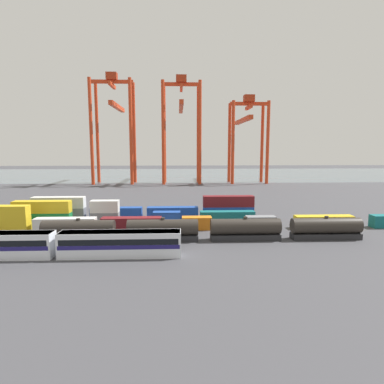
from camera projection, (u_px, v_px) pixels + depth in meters
name	position (u px, v px, depth m)	size (l,w,h in m)	color
ground_plane	(173.00, 198.00, 107.99)	(420.00, 420.00, 0.00)	#424247
harbour_water	(175.00, 174.00, 209.81)	(400.00, 110.00, 0.01)	slate
passenger_train	(56.00, 243.00, 49.39)	(37.84, 3.14, 3.90)	silver
freight_tank_row	(204.00, 230.00, 58.52)	(57.17, 2.79, 4.25)	#232326
shipping_container_2	(65.00, 224.00, 65.53)	(12.10, 2.44, 2.60)	silver
shipping_container_3	(132.00, 224.00, 66.09)	(12.10, 2.44, 2.60)	maroon
shipping_container_4	(197.00, 223.00, 66.65)	(6.04, 2.44, 2.60)	orange
shipping_container_5	(261.00, 222.00, 67.20)	(6.04, 2.44, 2.60)	slate
shipping_container_6	(324.00, 222.00, 67.76)	(12.10, 2.44, 2.60)	gold
shipping_container_8	(43.00, 219.00, 70.92)	(12.10, 2.44, 2.60)	#197538
shipping_container_9	(42.00, 207.00, 70.58)	(12.10, 2.44, 2.60)	gold
shipping_container_10	(105.00, 218.00, 71.49)	(6.04, 2.44, 2.60)	slate
shipping_container_11	(105.00, 206.00, 71.15)	(6.04, 2.44, 2.60)	silver
shipping_container_12	(167.00, 217.00, 72.06)	(6.04, 2.44, 2.60)	#1C4299
shipping_container_13	(227.00, 217.00, 72.62)	(12.10, 2.44, 2.60)	#146066
shipping_container_14	(1.00, 214.00, 76.10)	(6.04, 2.44, 2.60)	#197538
shipping_container_15	(59.00, 213.00, 76.66)	(12.10, 2.44, 2.60)	slate
shipping_container_16	(59.00, 202.00, 76.32)	(12.10, 2.44, 2.60)	silver
shipping_container_17	(116.00, 213.00, 77.22)	(12.10, 2.44, 2.60)	#1C4299
shipping_container_18	(173.00, 212.00, 77.79)	(12.10, 2.44, 2.60)	#1C4299
shipping_container_19	(228.00, 212.00, 78.35)	(12.10, 2.44, 2.60)	#1C4299
shipping_container_20	(228.00, 201.00, 78.00)	(12.10, 2.44, 2.60)	maroon
gantry_crane_west	(114.00, 118.00, 153.12)	(19.30, 34.36, 50.74)	red
gantry_crane_central	(181.00, 119.00, 155.49)	(18.19, 41.29, 49.85)	red
gantry_crane_east	(247.00, 129.00, 157.44)	(17.80, 37.71, 41.25)	red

